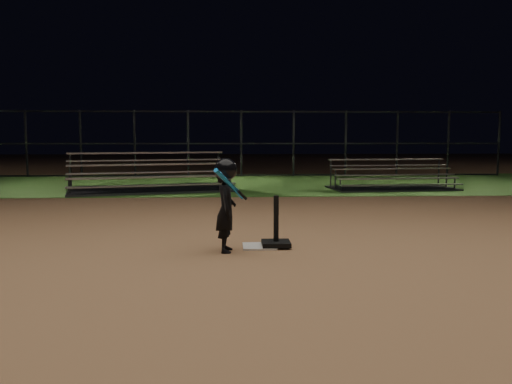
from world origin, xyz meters
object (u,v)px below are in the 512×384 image
(batting_tee, at_px, (276,237))
(child_batter, at_px, (226,202))
(home_plate, at_px, (259,246))
(bleacher_right, at_px, (392,183))
(bleacher_left, at_px, (150,183))

(batting_tee, height_order, child_batter, child_batter)
(child_batter, bearing_deg, batting_tee, -68.86)
(home_plate, bearing_deg, bleacher_right, 61.54)
(home_plate, height_order, bleacher_right, bleacher_right)
(home_plate, bearing_deg, child_batter, -149.74)
(home_plate, relative_size, batting_tee, 0.66)
(child_batter, bearing_deg, bleacher_right, -28.64)
(home_plate, height_order, child_batter, child_batter)
(bleacher_left, height_order, bleacher_right, bleacher_left)
(child_batter, xyz_separation_m, bleacher_right, (4.68, 8.06, -0.47))
(bleacher_right, bearing_deg, bleacher_left, 176.57)
(child_batter, distance_m, bleacher_left, 8.15)
(batting_tee, height_order, bleacher_right, bleacher_right)
(home_plate, xyz_separation_m, bleacher_right, (4.23, 7.80, 0.16))
(batting_tee, bearing_deg, bleacher_left, 110.54)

